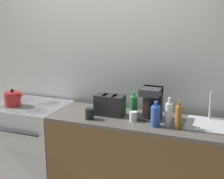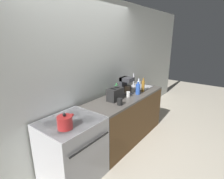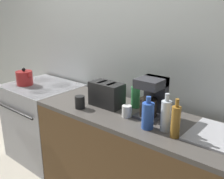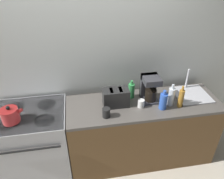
% 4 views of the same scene
% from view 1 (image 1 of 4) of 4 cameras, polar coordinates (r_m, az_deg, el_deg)
% --- Properties ---
extents(wall_back, '(8.00, 0.05, 2.60)m').
position_cam_1_polar(wall_back, '(3.61, -2.70, 3.98)').
color(wall_back, silver).
rests_on(wall_back, ground_plane).
extents(stove, '(0.79, 0.71, 0.89)m').
position_cam_1_polar(stove, '(3.85, -14.25, -8.92)').
color(stove, '#B7B7BC').
rests_on(stove, ground_plane).
extents(counter_block, '(1.84, 0.62, 0.89)m').
position_cam_1_polar(counter_block, '(3.29, 5.13, -12.81)').
color(counter_block, brown).
rests_on(counter_block, ground_plane).
extents(kettle, '(0.23, 0.18, 0.20)m').
position_cam_1_polar(kettle, '(3.69, -17.69, -1.65)').
color(kettle, maroon).
rests_on(kettle, stove).
extents(toaster, '(0.30, 0.17, 0.21)m').
position_cam_1_polar(toaster, '(3.20, -0.41, -2.85)').
color(toaster, black).
rests_on(toaster, counter_block).
extents(coffee_maker, '(0.19, 0.22, 0.32)m').
position_cam_1_polar(coffee_maker, '(3.12, 7.21, -2.32)').
color(coffee_maker, '#333338').
rests_on(coffee_maker, counter_block).
extents(sink_tray, '(0.41, 0.42, 0.28)m').
position_cam_1_polar(sink_tray, '(3.08, 17.16, -5.98)').
color(sink_tray, '#B7B7BC').
rests_on(sink_tray, counter_block).
extents(bottle_green, '(0.08, 0.08, 0.23)m').
position_cam_1_polar(bottle_green, '(3.26, 3.99, -2.77)').
color(bottle_green, '#338C47').
rests_on(bottle_green, counter_block).
extents(bottle_clear, '(0.07, 0.07, 0.27)m').
position_cam_1_polar(bottle_clear, '(2.94, 10.36, -4.47)').
color(bottle_clear, silver).
rests_on(bottle_clear, counter_block).
extents(bottle_amber, '(0.06, 0.06, 0.27)m').
position_cam_1_polar(bottle_amber, '(2.88, 12.07, -4.97)').
color(bottle_amber, '#9E6B23').
rests_on(bottle_amber, counter_block).
extents(bottle_blue, '(0.09, 0.09, 0.24)m').
position_cam_1_polar(bottle_blue, '(2.92, 7.95, -4.80)').
color(bottle_blue, '#2D56B7').
rests_on(bottle_blue, counter_block).
extents(cup_white, '(0.08, 0.08, 0.09)m').
position_cam_1_polar(cup_white, '(3.06, 3.93, -4.88)').
color(cup_white, white).
rests_on(cup_white, counter_block).
extents(cup_black, '(0.09, 0.09, 0.11)m').
position_cam_1_polar(cup_black, '(3.10, -4.15, -4.44)').
color(cup_black, black).
rests_on(cup_black, counter_block).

